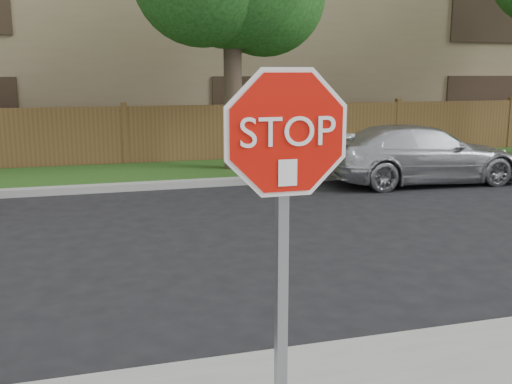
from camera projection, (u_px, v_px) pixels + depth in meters
name	position (u px, v px, depth m)	size (l,w,h in m)	color
ground	(230.00, 365.00, 5.15)	(90.00, 90.00, 0.00)	black
far_curb	(138.00, 186.00, 12.80)	(70.00, 0.30, 0.15)	gray
grass_strip	(132.00, 175.00, 14.35)	(70.00, 3.00, 0.12)	#1E4714
fence	(125.00, 137.00, 15.71)	(70.00, 0.12, 1.60)	brown
apartment_building	(109.00, 41.00, 20.44)	(35.20, 9.20, 7.20)	#857352
stop_sign	(285.00, 189.00, 3.39)	(1.01, 0.13, 2.55)	gray
sedan_right	(421.00, 154.00, 13.46)	(1.84, 4.53, 1.31)	#B2B5B9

